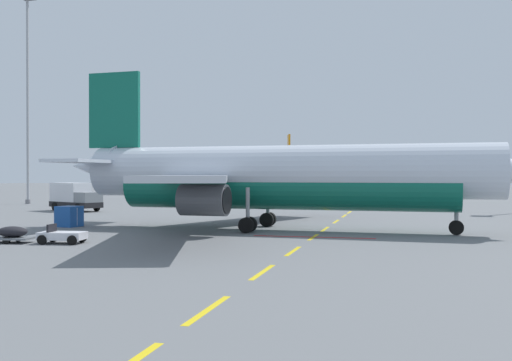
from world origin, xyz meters
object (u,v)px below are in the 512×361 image
(airliner_foreground, at_px, (277,176))
(baggage_train, at_px, (13,234))
(apron_light_mast_near, at_px, (28,77))
(fuel_service_truck, at_px, (74,196))
(uld_cargo_container, at_px, (69,216))
(airliner_mid_left, at_px, (285,177))

(airliner_foreground, relative_size, baggage_train, 3.99)
(baggage_train, distance_m, apron_light_mast_near, 53.25)
(fuel_service_truck, xyz_separation_m, uld_cargo_container, (10.43, -18.11, -0.85))
(baggage_train, bearing_deg, airliner_mid_left, 90.49)
(fuel_service_truck, bearing_deg, airliner_foreground, -32.30)
(airliner_foreground, bearing_deg, apron_light_mast_near, 144.45)
(uld_cargo_container, bearing_deg, apron_light_mast_near, 129.35)
(baggage_train, bearing_deg, airliner_foreground, 41.20)
(uld_cargo_container, xyz_separation_m, apron_light_mast_near, (-25.46, 31.06, 16.91))
(airliner_foreground, bearing_deg, uld_cargo_container, -175.85)
(baggage_train, relative_size, apron_light_mast_near, 0.30)
(airliner_foreground, relative_size, airliner_mid_left, 1.09)
(airliner_mid_left, bearing_deg, apron_light_mast_near, -121.06)
(airliner_mid_left, relative_size, uld_cargo_container, 17.28)
(airliner_mid_left, xyz_separation_m, fuel_service_truck, (-12.49, -58.65, -2.02))
(airliner_mid_left, distance_m, fuel_service_truck, 60.00)
(airliner_mid_left, bearing_deg, baggage_train, -89.51)
(baggage_train, xyz_separation_m, uld_cargo_container, (-2.81, 10.66, 0.28))
(uld_cargo_container, relative_size, apron_light_mast_near, 0.06)
(apron_light_mast_near, bearing_deg, baggage_train, -55.88)
(fuel_service_truck, bearing_deg, baggage_train, -65.29)
(baggage_train, relative_size, uld_cargo_container, 4.71)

